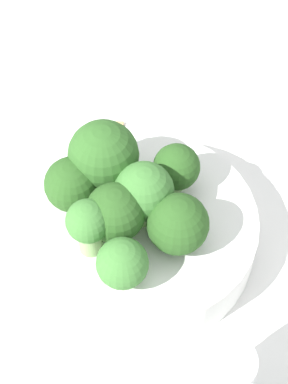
# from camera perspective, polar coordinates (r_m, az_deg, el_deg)

# --- Properties ---
(ground_plane) EXTENTS (3.00, 3.00, 0.00)m
(ground_plane) POSITION_cam_1_polar(r_m,az_deg,el_deg) (0.55, -0.00, -4.76)
(ground_plane) COLOR white
(bowl) EXTENTS (0.19, 0.19, 0.04)m
(bowl) POSITION_cam_1_polar(r_m,az_deg,el_deg) (0.54, -0.00, -3.57)
(bowl) COLOR white
(bowl) RESTS_ON ground_plane
(broccoli_floret_0) EXTENTS (0.04, 0.04, 0.05)m
(broccoli_floret_0) POSITION_cam_1_polar(r_m,az_deg,el_deg) (0.52, 2.91, 2.17)
(broccoli_floret_0) COLOR #84AD66
(broccoli_floret_0) RESTS_ON bowl
(broccoli_floret_1) EXTENTS (0.05, 0.05, 0.05)m
(broccoli_floret_1) POSITION_cam_1_polar(r_m,az_deg,el_deg) (0.48, 3.03, -2.89)
(broccoli_floret_1) COLOR #7A9E5B
(broccoli_floret_1) RESTS_ON bowl
(broccoli_floret_2) EXTENTS (0.05, 0.05, 0.06)m
(broccoli_floret_2) POSITION_cam_1_polar(r_m,az_deg,el_deg) (0.49, 0.04, 0.17)
(broccoli_floret_2) COLOR #7A9E5B
(broccoli_floret_2) RESTS_ON bowl
(broccoli_floret_3) EXTENTS (0.03, 0.03, 0.05)m
(broccoli_floret_3) POSITION_cam_1_polar(r_m,az_deg,el_deg) (0.48, -4.97, -2.90)
(broccoli_floret_3) COLOR #84AD66
(broccoli_floret_3) RESTS_ON bowl
(broccoli_floret_4) EXTENTS (0.06, 0.06, 0.07)m
(broccoli_floret_4) POSITION_cam_1_polar(r_m,az_deg,el_deg) (0.51, -3.62, 3.19)
(broccoli_floret_4) COLOR #7A9E5B
(broccoli_floret_4) RESTS_ON bowl
(broccoli_floret_5) EXTENTS (0.05, 0.05, 0.06)m
(broccoli_floret_5) POSITION_cam_1_polar(r_m,az_deg,el_deg) (0.48, -2.57, -1.94)
(broccoli_floret_5) COLOR #84AD66
(broccoli_floret_5) RESTS_ON bowl
(broccoli_floret_6) EXTENTS (0.04, 0.04, 0.05)m
(broccoli_floret_6) POSITION_cam_1_polar(r_m,az_deg,el_deg) (0.51, -6.39, 0.64)
(broccoli_floret_6) COLOR #7A9E5B
(broccoli_floret_6) RESTS_ON bowl
(broccoli_floret_7) EXTENTS (0.04, 0.04, 0.04)m
(broccoli_floret_7) POSITION_cam_1_polar(r_m,az_deg,el_deg) (0.47, -1.94, -6.42)
(broccoli_floret_7) COLOR #8EB770
(broccoli_floret_7) RESTS_ON bowl
(pepper_shaker) EXTENTS (0.04, 0.04, 0.08)m
(pepper_shaker) POSITION_cam_1_polar(r_m,az_deg,el_deg) (0.46, 6.92, -16.50)
(pepper_shaker) COLOR #B2B7BC
(pepper_shaker) RESTS_ON ground_plane
(almond_crumb_1) EXTENTS (0.01, 0.01, 0.01)m
(almond_crumb_1) POSITION_cam_1_polar(r_m,az_deg,el_deg) (0.64, -2.16, 6.15)
(almond_crumb_1) COLOR tan
(almond_crumb_1) RESTS_ON ground_plane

